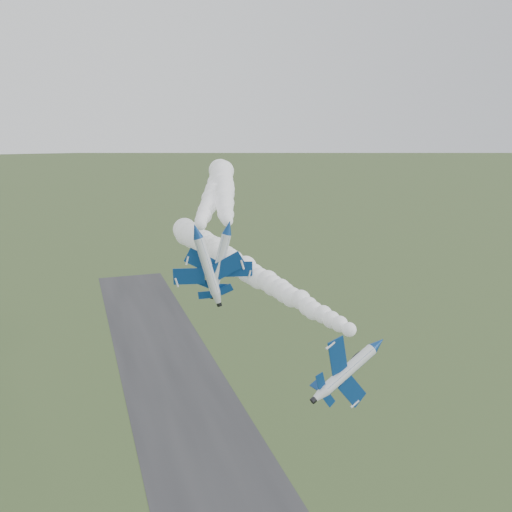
% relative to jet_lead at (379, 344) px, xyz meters
% --- Properties ---
extents(runway, '(24.00, 260.00, 0.04)m').
position_rel_jet_lead_xyz_m(runway, '(-11.93, 37.97, -35.65)').
color(runway, '#2B2B2D').
rests_on(runway, ground).
extents(jet_lead, '(4.88, 11.40, 8.54)m').
position_rel_jet_lead_xyz_m(jet_lead, '(0.00, 0.00, 0.00)').
color(jet_lead, silver).
extents(smoke_trail_jet_lead, '(18.23, 55.62, 4.62)m').
position_rel_jet_lead_xyz_m(smoke_trail_jet_lead, '(-6.38, 30.23, 1.73)').
color(smoke_trail_jet_lead, white).
extents(jet_pair_left, '(10.72, 12.86, 4.08)m').
position_rel_jet_lead_xyz_m(jet_pair_left, '(-15.09, 27.07, 9.04)').
color(jet_pair_left, silver).
extents(smoke_trail_jet_pair_left, '(21.30, 50.34, 4.51)m').
position_rel_jet_lead_xyz_m(smoke_trail_jet_pair_left, '(-5.73, 55.02, 10.21)').
color(smoke_trail_jet_pair_left, white).
extents(jet_pair_right, '(10.12, 12.22, 3.69)m').
position_rel_jet_lead_xyz_m(jet_pair_right, '(-10.44, 26.12, 9.46)').
color(jet_pair_right, silver).
extents(smoke_trail_jet_pair_right, '(18.14, 57.07, 5.46)m').
position_rel_jet_lead_xyz_m(smoke_trail_jet_pair_right, '(-3.01, 56.61, 11.10)').
color(smoke_trail_jet_pair_right, white).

